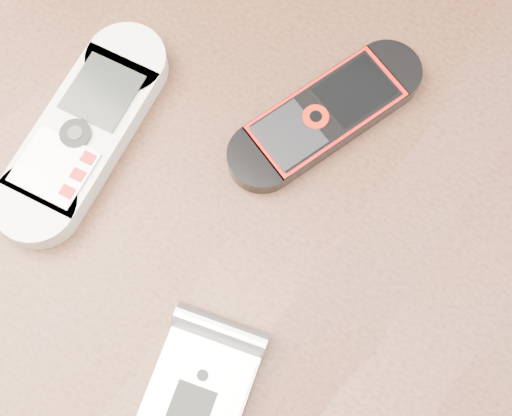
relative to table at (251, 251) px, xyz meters
The scene contains 5 objects.
ground 0.64m from the table, ahead, with size 4.00×4.00×0.00m, color #472B19.
table is the anchor object (origin of this frame).
nokia_white 0.16m from the table, behind, with size 0.05×0.17×0.02m, color silver.
nokia_black_red 0.14m from the table, 85.46° to the left, with size 0.05×0.15×0.01m, color black.
motorola_razr 0.17m from the table, 70.92° to the right, with size 0.06×0.11×0.02m, color silver.
Camera 1 is at (0.08, -0.11, 1.18)m, focal length 50.00 mm.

